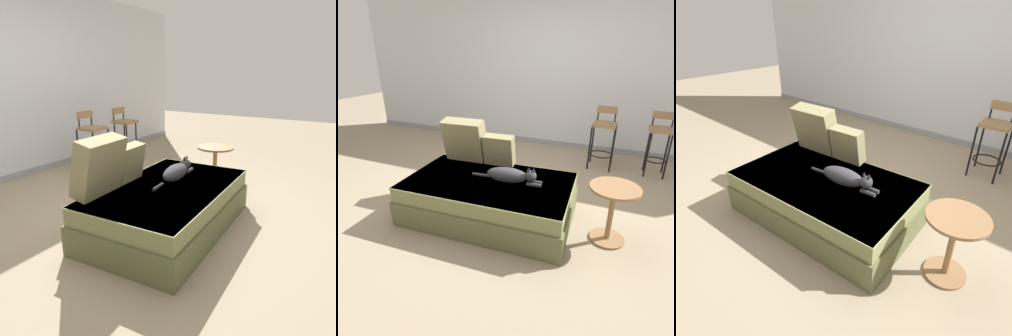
# 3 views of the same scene
# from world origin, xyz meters

# --- Properties ---
(ground_plane) EXTENTS (16.00, 16.00, 0.00)m
(ground_plane) POSITION_xyz_m (0.00, 0.00, 0.00)
(ground_plane) COLOR gray
(ground_plane) RESTS_ON ground
(wall_baseboard_trim) EXTENTS (8.00, 0.02, 0.09)m
(wall_baseboard_trim) POSITION_xyz_m (0.00, 2.20, 0.04)
(wall_baseboard_trim) COLOR gray
(wall_baseboard_trim) RESTS_ON ground
(couch) EXTENTS (1.77, 1.12, 0.43)m
(couch) POSITION_xyz_m (0.00, -0.40, 0.22)
(couch) COLOR brown
(couch) RESTS_ON ground
(throw_pillow_corner) EXTENTS (0.50, 0.30, 0.51)m
(throw_pillow_corner) POSITION_xyz_m (-0.49, -0.02, 0.68)
(throw_pillow_corner) COLOR #847F56
(throw_pillow_corner) RESTS_ON couch
(throw_pillow_middle) EXTENTS (0.36, 0.20, 0.36)m
(throw_pillow_middle) POSITION_xyz_m (-0.07, 0.01, 0.61)
(throw_pillow_middle) COLOR #847F56
(throw_pillow_middle) RESTS_ON couch
(cat) EXTENTS (0.75, 0.21, 0.19)m
(cat) POSITION_xyz_m (0.22, -0.36, 0.50)
(cat) COLOR #333338
(cat) RESTS_ON couch
(bar_stool_near_window) EXTENTS (0.33, 0.33, 0.90)m
(bar_stool_near_window) POSITION_xyz_m (0.93, 1.48, 0.52)
(bar_stool_near_window) COLOR black
(bar_stool_near_window) RESTS_ON ground
(bar_stool_by_doorway) EXTENTS (0.32, 0.32, 0.88)m
(bar_stool_by_doorway) POSITION_xyz_m (1.67, 1.49, 0.55)
(bar_stool_by_doorway) COLOR black
(bar_stool_by_doorway) RESTS_ON ground
(side_table) EXTENTS (0.44, 0.44, 0.56)m
(side_table) POSITION_xyz_m (1.20, -0.33, 0.36)
(side_table) COLOR olive
(side_table) RESTS_ON ground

